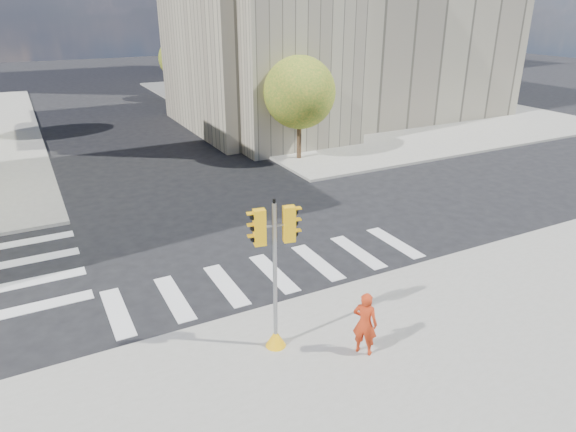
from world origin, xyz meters
The scene contains 10 objects.
ground centered at (0.00, 0.00, 0.00)m, with size 160.00×160.00×0.00m, color black.
sidewalk_far_right centered at (20.00, 26.00, 0.07)m, with size 28.00×40.00×0.15m, color gray.
civic_building centered at (15.59, 19.12, 7.26)m, with size 26.00×16.00×19.39m.
tree_re_near centered at (7.50, 10.00, 4.05)m, with size 4.20×4.20×6.16m.
tree_re_mid centered at (7.50, 22.00, 4.35)m, with size 4.60×4.60×6.66m.
tree_re_far centered at (7.50, 34.00, 3.87)m, with size 4.00×4.00×5.88m.
lamp_near centered at (8.00, 14.00, 4.58)m, with size 0.35×0.18×8.11m.
lamp_far centered at (8.00, 28.00, 4.58)m, with size 0.35×0.18×8.11m.
traffic_signal centered at (-1.96, -5.93, 1.97)m, with size 1.08×0.56×4.31m.
photographer centered at (0.01, -7.28, 1.06)m, with size 0.67×0.44×1.83m, color red.
Camera 1 is at (-7.06, -16.42, 8.87)m, focal length 32.00 mm.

